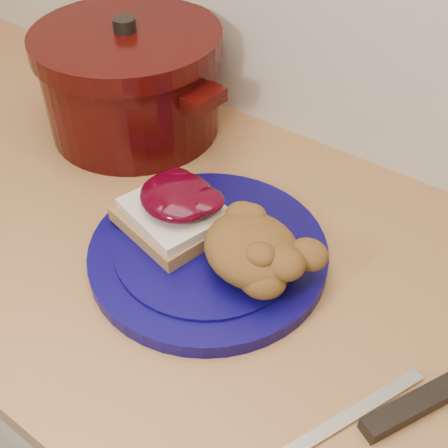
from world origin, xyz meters
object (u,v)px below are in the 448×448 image
Objects in this scene: plate at (208,253)px; dutch_oven at (131,81)px; chef_knife at (446,388)px; butter_knife at (353,414)px; pepper_grinder at (113,87)px.

dutch_oven reaches higher than plate.
chef_knife reaches higher than butter_knife.
plate is 2.60× the size of pepper_grinder.
plate is 0.26m from butter_knife.
chef_knife is at bearing -15.68° from pepper_grinder.
butter_knife is at bearing -24.18° from pepper_grinder.
plate is 1.02× the size of chef_knife.
chef_knife is 0.66m from pepper_grinder.
chef_knife is at bearing -1.63° from plate.
pepper_grinder is (-0.33, 0.17, 0.05)m from plate.
chef_knife is 0.10m from butter_knife.
dutch_oven reaches higher than butter_knife.
dutch_oven is (-0.28, 0.17, 0.07)m from plate.
chef_knife is 0.62m from dutch_oven.
butter_knife is (0.25, -0.09, -0.01)m from plate.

